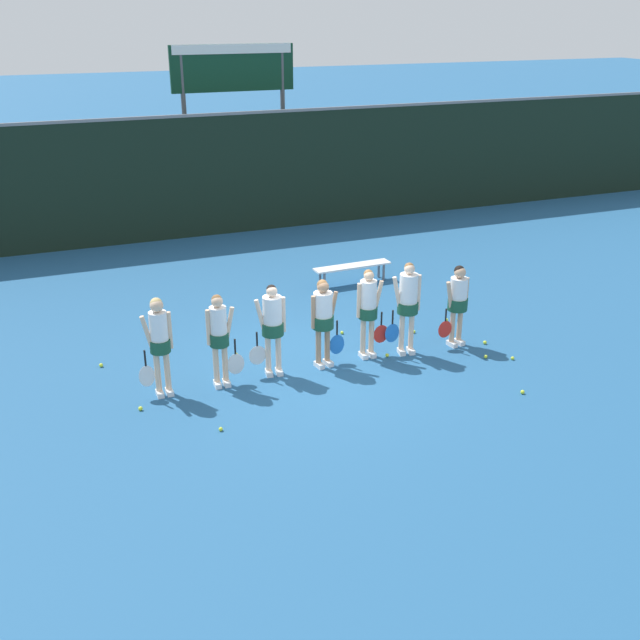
{
  "coord_description": "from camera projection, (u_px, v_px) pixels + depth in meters",
  "views": [
    {
      "loc": [
        -4.51,
        -11.57,
        6.14
      ],
      "look_at": [
        0.04,
        -0.03,
        0.93
      ],
      "focal_mm": 42.0,
      "sensor_mm": 36.0,
      "label": 1
    }
  ],
  "objects": [
    {
      "name": "tennis_ball_10",
      "position": [
        414.0,
        332.0,
        15.21
      ],
      "size": [
        0.07,
        0.07,
        0.07
      ],
      "primitive_type": "sphere",
      "color": "#CCE033",
      "rests_on": "ground_plane"
    },
    {
      "name": "tennis_ball_5",
      "position": [
        101.0,
        365.0,
        13.78
      ],
      "size": [
        0.07,
        0.07,
        0.07
      ],
      "primitive_type": "sphere",
      "color": "#CCE033",
      "rests_on": "ground_plane"
    },
    {
      "name": "tennis_ball_8",
      "position": [
        342.0,
        333.0,
        15.17
      ],
      "size": [
        0.06,
        0.06,
        0.06
      ],
      "primitive_type": "sphere",
      "color": "#CCE033",
      "rests_on": "ground_plane"
    },
    {
      "name": "player_3",
      "position": [
        323.0,
        316.0,
        13.47
      ],
      "size": [
        0.68,
        0.4,
        1.68
      ],
      "rotation": [
        0.0,
        0.0,
        0.16
      ],
      "color": "tan",
      "rests_on": "ground_plane"
    },
    {
      "name": "player_1",
      "position": [
        219.0,
        334.0,
        12.76
      ],
      "size": [
        0.63,
        0.33,
        1.69
      ],
      "rotation": [
        0.0,
        0.0,
        -0.03
      ],
      "color": "beige",
      "rests_on": "ground_plane"
    },
    {
      "name": "tennis_ball_6",
      "position": [
        513.0,
        358.0,
        14.06
      ],
      "size": [
        0.07,
        0.07,
        0.07
      ],
      "primitive_type": "sphere",
      "color": "#CCE033",
      "rests_on": "ground_plane"
    },
    {
      "name": "fence_windscreen",
      "position": [
        199.0,
        176.0,
        21.01
      ],
      "size": [
        60.0,
        0.08,
        3.44
      ],
      "color": "black",
      "rests_on": "ground_plane"
    },
    {
      "name": "scoreboard",
      "position": [
        234.0,
        84.0,
        22.24
      ],
      "size": [
        3.74,
        0.15,
        5.13
      ],
      "color": "#515156",
      "rests_on": "ground_plane"
    },
    {
      "name": "player_0",
      "position": [
        159.0,
        339.0,
        12.42
      ],
      "size": [
        0.62,
        0.34,
        1.76
      ],
      "rotation": [
        0.0,
        0.0,
        0.03
      ],
      "color": "beige",
      "rests_on": "ground_plane"
    },
    {
      "name": "ground_plane",
      "position": [
        317.0,
        366.0,
        13.82
      ],
      "size": [
        140.0,
        140.0,
        0.0
      ],
      "primitive_type": "plane",
      "color": "#235684"
    },
    {
      "name": "player_5",
      "position": [
        408.0,
        300.0,
        13.95
      ],
      "size": [
        0.68,
        0.4,
        1.81
      ],
      "rotation": [
        0.0,
        0.0,
        -0.16
      ],
      "color": "beige",
      "rests_on": "ground_plane"
    },
    {
      "name": "bench_courtside",
      "position": [
        352.0,
        268.0,
        17.82
      ],
      "size": [
        1.93,
        0.43,
        0.46
      ],
      "rotation": [
        0.0,
        0.0,
        0.04
      ],
      "color": "silver",
      "rests_on": "ground_plane"
    },
    {
      "name": "tennis_ball_3",
      "position": [
        523.0,
        392.0,
        12.82
      ],
      "size": [
        0.07,
        0.07,
        0.07
      ],
      "primitive_type": "sphere",
      "color": "#CCE033",
      "rests_on": "ground_plane"
    },
    {
      "name": "tennis_ball_2",
      "position": [
        447.0,
        320.0,
        15.78
      ],
      "size": [
        0.07,
        0.07,
        0.07
      ],
      "primitive_type": "sphere",
      "color": "#CCE033",
      "rests_on": "ground_plane"
    },
    {
      "name": "tennis_ball_7",
      "position": [
        486.0,
        357.0,
        14.12
      ],
      "size": [
        0.07,
        0.07,
        0.07
      ],
      "primitive_type": "sphere",
      "color": "#CCE033",
      "rests_on": "ground_plane"
    },
    {
      "name": "player_2",
      "position": [
        272.0,
        323.0,
        13.15
      ],
      "size": [
        0.68,
        0.39,
        1.71
      ],
      "rotation": [
        0.0,
        0.0,
        -0.13
      ],
      "color": "beige",
      "rests_on": "ground_plane"
    },
    {
      "name": "player_4",
      "position": [
        368.0,
        307.0,
        13.83
      ],
      "size": [
        0.65,
        0.36,
        1.73
      ],
      "rotation": [
        0.0,
        0.0,
        -0.02
      ],
      "color": "beige",
      "rests_on": "ground_plane"
    },
    {
      "name": "player_6",
      "position": [
        458.0,
        299.0,
        14.34
      ],
      "size": [
        0.66,
        0.38,
        1.63
      ],
      "rotation": [
        0.0,
        0.0,
        0.15
      ],
      "color": "tan",
      "rests_on": "ground_plane"
    },
    {
      "name": "tennis_ball_1",
      "position": [
        221.0,
        429.0,
        11.7
      ],
      "size": [
        0.06,
        0.06,
        0.06
      ],
      "primitive_type": "sphere",
      "color": "#CCE033",
      "rests_on": "ground_plane"
    },
    {
      "name": "tennis_ball_4",
      "position": [
        485.0,
        342.0,
        14.71
      ],
      "size": [
        0.07,
        0.07,
        0.07
      ],
      "primitive_type": "sphere",
      "color": "#CCE033",
      "rests_on": "ground_plane"
    },
    {
      "name": "tennis_ball_9",
      "position": [
        236.0,
        354.0,
        14.22
      ],
      "size": [
        0.07,
        0.07,
        0.07
      ],
      "primitive_type": "sphere",
      "color": "#CCE033",
      "rests_on": "ground_plane"
    },
    {
      "name": "tennis_ball_11",
      "position": [
        141.0,
        409.0,
        12.3
      ],
      "size": [
        0.07,
        0.07,
        0.07
      ],
      "primitive_type": "sphere",
      "color": "#CCE033",
      "rests_on": "ground_plane"
    },
    {
      "name": "tennis_ball_0",
      "position": [
        387.0,
        355.0,
        14.18
      ],
      "size": [
        0.07,
        0.07,
        0.07
      ],
      "primitive_type": "sphere",
      "color": "#CCE033",
      "rests_on": "ground_plane"
    }
  ]
}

